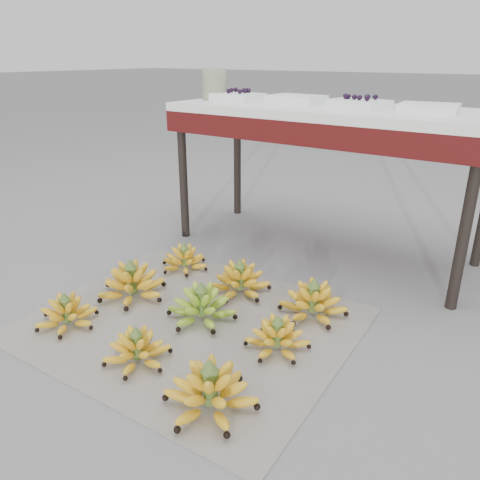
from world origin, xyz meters
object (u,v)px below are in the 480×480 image
Objects in this scene: bunch_back_right at (313,302)px; glass_jar at (215,84)px; newspaper_mat at (191,323)px; bunch_front_right at (210,392)px; bunch_mid_center at (202,306)px; vendor_table at (328,124)px; tray_right at (359,104)px; bunch_mid_left at (132,284)px; bunch_front_center at (137,350)px; bunch_front_left at (67,314)px; bunch_back_center at (240,281)px; tray_far_right at (429,108)px; bunch_mid_right at (277,337)px; bunch_back_left at (185,260)px; tray_left at (296,99)px; tray_far_left at (238,97)px.

glass_jar is at bearing 153.36° from bunch_back_right.
bunch_back_right is (0.38, 0.34, 0.06)m from newspaper_mat.
bunch_front_right is 0.96× the size of bunch_back_right.
newspaper_mat is 3.40× the size of bunch_mid_center.
tray_right is at bearing -7.51° from vendor_table.
newspaper_mat is 0.36m from bunch_mid_left.
bunch_mid_center reaches higher than bunch_front_center.
bunch_back_center reaches higher than bunch_front_left.
bunch_back_right is (0.74, 0.32, -0.00)m from bunch_mid_left.
tray_right is 1.12× the size of tray_far_right.
bunch_back_right reaches higher than bunch_front_center.
bunch_back_left is (-0.74, 0.33, 0.00)m from bunch_mid_right.
bunch_mid_left reaches higher than bunch_mid_right.
bunch_mid_right is at bearing -22.71° from bunch_mid_center.
bunch_front_left is 1.07× the size of tray_left.
bunch_front_center is at bearing -30.50° from bunch_mid_left.
bunch_mid_right is 1.34m from tray_left.
bunch_back_left is 1.70× the size of glass_jar.
bunch_mid_center is at bearing -134.65° from bunch_back_right.
bunch_mid_left is at bearing 177.01° from newspaper_mat.
bunch_mid_left is (-0.38, 0.33, 0.01)m from bunch_front_center.
bunch_back_center is 1.23× the size of tray_right.
bunch_mid_center is at bearing 131.76° from bunch_front_right.
bunch_back_left is at bearing -145.40° from tray_far_right.
bunch_mid_left is (-0.73, 0.36, 0.00)m from bunch_front_right.
glass_jar reaches higher than tray_left.
bunch_back_right is 1.30m from tray_far_left.
bunch_mid_right is 1.24m from tray_far_right.
bunch_mid_right is 0.83× the size of tray_right.
bunch_front_right reaches higher than bunch_back_center.
bunch_front_left is 1.24× the size of bunch_mid_right.
tray_far_left is 1.03m from tray_far_right.
bunch_back_left is (-0.74, 0.72, -0.01)m from bunch_front_right.
vendor_table is 5.70× the size of tray_far_left.
bunch_back_center is at bearing 87.73° from newspaper_mat.
bunch_back_center is 1.19× the size of bunch_back_right.
tray_far_right reaches higher than bunch_mid_right.
newspaper_mat is 0.08m from bunch_mid_center.
tray_right is (0.60, 0.98, 0.73)m from bunch_mid_left.
bunch_front_left reaches higher than bunch_mid_right.
newspaper_mat is at bearing -83.53° from tray_left.
bunch_back_right reaches higher than bunch_back_center.
tray_far_right is (0.55, 1.32, 0.75)m from bunch_front_center.
bunch_mid_left is (0.04, 0.32, 0.01)m from bunch_front_left.
tray_far_left reaches higher than tray_right.
bunch_back_right is 0.97m from vendor_table.
tray_far_right is at bearing 77.38° from bunch_mid_right.
bunch_back_left is at bearing 100.84° from bunch_mid_left.
tray_far_left is 1.00× the size of tray_left.
tray_left is (-0.20, 0.01, 0.11)m from vendor_table.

